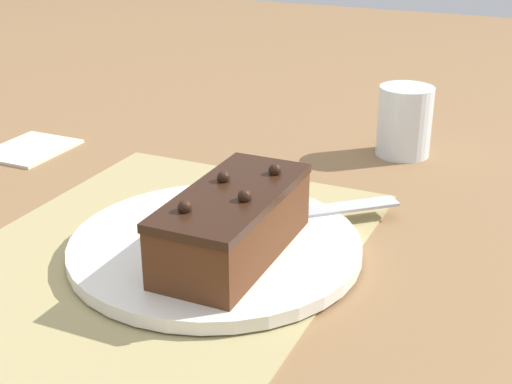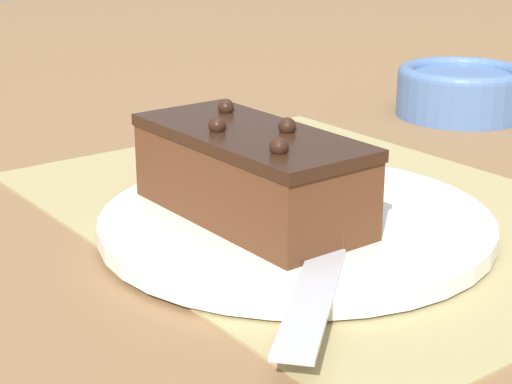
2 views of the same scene
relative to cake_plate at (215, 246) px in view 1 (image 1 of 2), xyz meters
The scene contains 7 objects.
ground_plane 0.06m from the cake_plate, 120.43° to the left, with size 3.00×3.00×0.00m, color olive.
placemat_woven 0.06m from the cake_plate, 120.43° to the left, with size 0.46×0.34×0.00m, color tan.
cake_plate is the anchor object (origin of this frame).
chocolate_cake 0.05m from the cake_plate, 121.26° to the right, with size 0.18×0.08×0.07m.
serving_knife 0.07m from the cake_plate, 23.64° to the right, with size 0.15×0.16×0.01m.
drinking_glass 0.36m from the cake_plate, 15.03° to the right, with size 0.07×0.07×0.09m.
folded_napkin 0.38m from the cake_plate, 66.49° to the left, with size 0.11×0.09×0.01m, color beige.
Camera 1 is at (-0.49, -0.33, 0.32)m, focal length 50.00 mm.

